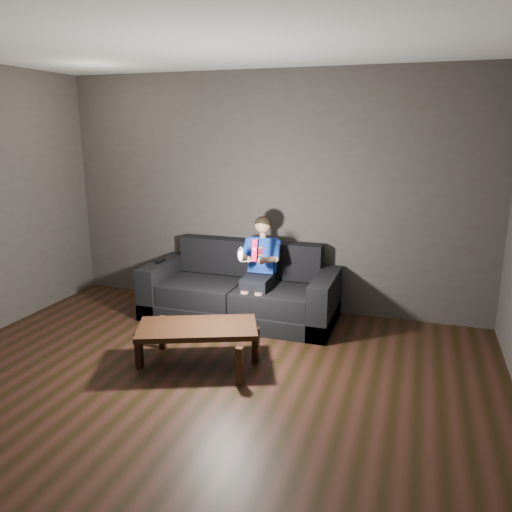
% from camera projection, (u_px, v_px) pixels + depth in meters
% --- Properties ---
extents(floor, '(5.00, 5.00, 0.00)m').
position_uv_depth(floor, '(172.00, 413.00, 3.74)').
color(floor, black).
rests_on(floor, ground).
extents(back_wall, '(5.00, 0.04, 2.70)m').
position_uv_depth(back_wall, '(270.00, 193.00, 5.70)').
color(back_wall, '#3A3733').
rests_on(back_wall, ground).
extents(ceiling, '(5.00, 5.00, 0.02)m').
position_uv_depth(ceiling, '(154.00, 23.00, 3.07)').
color(ceiling, silver).
rests_on(ceiling, back_wall).
extents(sofa, '(2.12, 0.91, 0.82)m').
position_uv_depth(sofa, '(241.00, 294.00, 5.59)').
color(sofa, black).
rests_on(sofa, floor).
extents(child, '(0.43, 0.53, 1.06)m').
position_uv_depth(child, '(260.00, 261.00, 5.36)').
color(child, black).
rests_on(child, sofa).
extents(wii_remote_red, '(0.06, 0.08, 0.22)m').
position_uv_depth(wii_remote_red, '(255.00, 250.00, 4.90)').
color(wii_remote_red, red).
rests_on(wii_remote_red, child).
extents(nunchuk_white, '(0.08, 0.10, 0.15)m').
position_uv_depth(nunchuk_white, '(241.00, 254.00, 4.96)').
color(nunchuk_white, white).
rests_on(nunchuk_white, child).
extents(wii_remote_black, '(0.04, 0.16, 0.03)m').
position_uv_depth(wii_remote_black, '(161.00, 261.00, 5.72)').
color(wii_remote_black, black).
rests_on(wii_remote_black, sofa).
extents(coffee_table, '(1.16, 0.87, 0.38)m').
position_uv_depth(coffee_table, '(197.00, 331.00, 4.41)').
color(coffee_table, black).
rests_on(coffee_table, floor).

